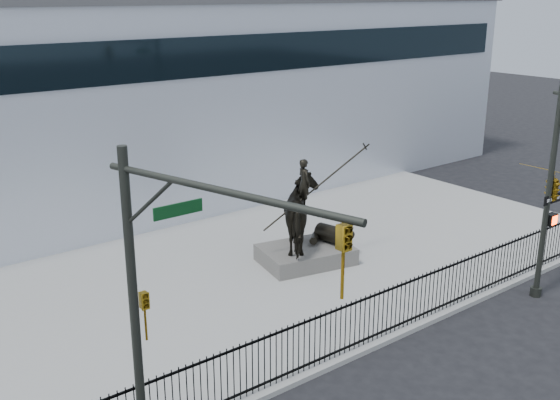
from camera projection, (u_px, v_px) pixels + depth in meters
ground at (393, 371)px, 17.15m from camera, size 120.00×120.00×0.00m
plaza at (241, 280)px, 22.39m from camera, size 30.00×12.00×0.15m
building at (82, 103)px, 30.81m from camera, size 44.00×14.00×9.00m
picket_fence at (360, 322)px, 17.82m from camera, size 22.10×0.10×1.50m
statue_plinth at (306, 255)px, 23.58m from camera, size 3.54×2.77×0.59m
equestrian_statue at (308, 214)px, 23.14m from camera, size 3.98×2.88×3.43m
traffic_signal_left at (168, 317)px, 11.51m from camera, size 1.52×4.84×7.00m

